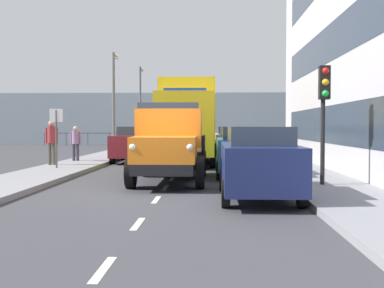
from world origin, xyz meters
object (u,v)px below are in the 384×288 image
car_navy_kerbside_near (258,161)px  street_sign (56,128)px  pedestrian_in_dark_coat (76,140)px  lamp_post_far (141,99)px  lorry_cargo_yellow (188,119)px  car_white_kerbside_3 (231,141)px  pedestrian_by_lamp (52,138)px  traffic_light_near (324,99)px  truck_vintage_orange (169,144)px  lamp_post_promenade (114,93)px  car_grey_kerbside_2 (235,144)px  car_maroon_oppositeside_0 (136,143)px  car_teal_kerbside_1 (243,150)px

car_navy_kerbside_near → street_sign: (7.02, -6.63, 0.79)m
pedestrian_in_dark_coat → lamp_post_far: bearing=-91.9°
lorry_cargo_yellow → car_white_kerbside_3: lorry_cargo_yellow is taller
pedestrian_by_lamp → traffic_light_near: size_ratio=0.57×
truck_vintage_orange → lamp_post_promenade: bearing=-71.9°
car_navy_kerbside_near → car_grey_kerbside_2: size_ratio=1.06×
traffic_light_near → pedestrian_by_lamp: bearing=-34.0°
lorry_cargo_yellow → car_navy_kerbside_near: 11.46m
lorry_cargo_yellow → pedestrian_in_dark_coat: size_ratio=5.15×
car_maroon_oppositeside_0 → traffic_light_near: size_ratio=1.41×
lamp_post_far → car_navy_kerbside_near: bearing=104.1°
pedestrian_by_lamp → traffic_light_near: traffic_light_near is taller
car_teal_kerbside_1 → lamp_post_promenade: bearing=-58.9°
car_teal_kerbside_1 → car_maroon_oppositeside_0: bearing=-54.1°
lorry_cargo_yellow → pedestrian_by_lamp: size_ratio=4.48×
car_teal_kerbside_1 → car_white_kerbside_3: size_ratio=1.03×
car_maroon_oppositeside_0 → street_sign: 5.84m
pedestrian_by_lamp → traffic_light_near: bearing=146.0°
pedestrian_by_lamp → lamp_post_far: size_ratio=0.29×
lamp_post_promenade → car_white_kerbside_3: bearing=-175.6°
street_sign → car_grey_kerbside_2: bearing=-145.0°
car_navy_kerbside_near → lamp_post_promenade: lamp_post_promenade is taller
car_grey_kerbside_2 → car_teal_kerbside_1: bearing=90.0°
lorry_cargo_yellow → car_maroon_oppositeside_0: bearing=-16.9°
car_navy_kerbside_near → lamp_post_far: lamp_post_far is taller
lamp_post_far → car_maroon_oppositeside_0: bearing=97.5°
car_navy_kerbside_near → pedestrian_by_lamp: (7.68, -8.08, 0.34)m
car_navy_kerbside_near → lamp_post_promenade: (6.81, -16.60, 2.80)m
truck_vintage_orange → lamp_post_far: size_ratio=0.89×
lorry_cargo_yellow → lamp_post_promenade: (4.60, -5.42, 1.62)m
car_teal_kerbside_1 → pedestrian_by_lamp: 8.17m
traffic_light_near → pedestrian_in_dark_coat: bearing=-43.8°
car_teal_kerbside_1 → street_sign: bearing=-10.5°
car_grey_kerbside_2 → car_white_kerbside_3: 5.58m
pedestrian_by_lamp → pedestrian_in_dark_coat: pedestrian_by_lamp is taller
pedestrian_by_lamp → street_sign: size_ratio=0.81×
lorry_cargo_yellow → car_grey_kerbside_2: 2.53m
pedestrian_in_dark_coat → lamp_post_promenade: size_ratio=0.27×
lamp_post_promenade → lamp_post_far: (0.03, -10.62, 0.25)m
lorry_cargo_yellow → street_sign: bearing=43.4°
lorry_cargo_yellow → car_white_kerbside_3: size_ratio=1.96×
traffic_light_near → street_sign: traffic_light_near is taller
truck_vintage_orange → car_white_kerbside_3: bearing=-99.7°
pedestrian_in_dark_coat → lamp_post_promenade: lamp_post_promenade is taller
pedestrian_in_dark_coat → traffic_light_near: (-9.28, 8.89, 1.39)m
truck_vintage_orange → lamp_post_far: 24.66m
car_teal_kerbside_1 → street_sign: (7.02, -1.30, 0.79)m
truck_vintage_orange → car_teal_kerbside_1: (-2.39, -2.21, -0.28)m
car_maroon_oppositeside_0 → street_sign: bearing=67.6°
car_teal_kerbside_1 → car_maroon_oppositeside_0: (4.82, -6.64, 0.00)m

